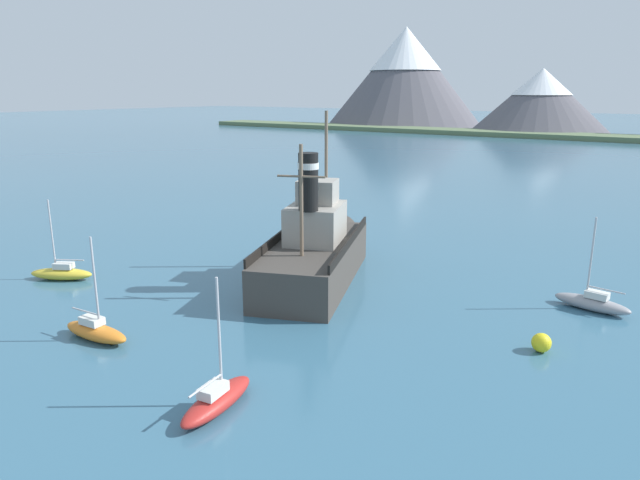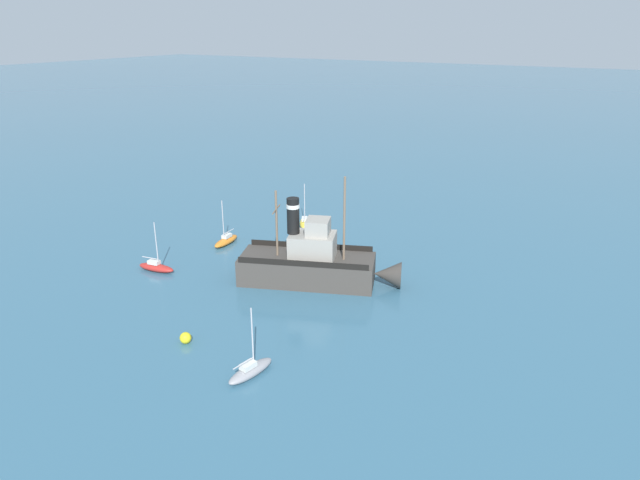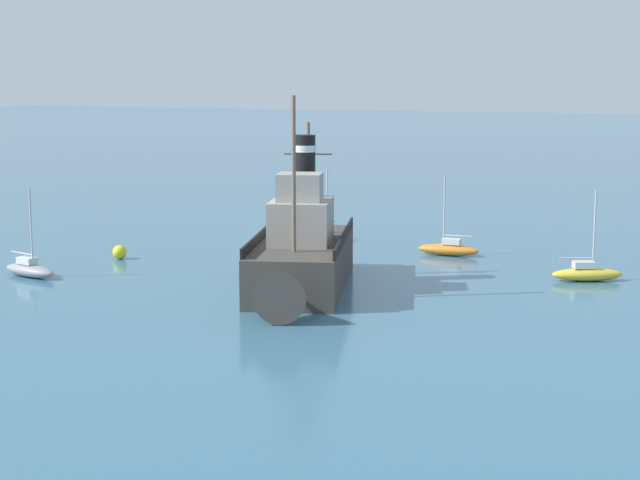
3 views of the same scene
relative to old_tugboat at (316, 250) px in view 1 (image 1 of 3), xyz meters
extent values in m
plane|color=#38667F|center=(-0.06, 0.25, -1.83)|extent=(600.00, 600.00, 0.00)
cone|color=#56545B|center=(-67.40, 147.00, 13.63)|extent=(50.32, 50.32, 30.92)
cone|color=white|center=(-67.40, 147.00, 22.36)|extent=(23.17, 23.17, 13.56)
cone|color=#56545B|center=(-21.87, 137.63, 6.67)|extent=(36.86, 36.86, 17.00)
cone|color=white|center=(-21.87, 137.63, 11.70)|extent=(16.00, 16.00, 7.03)
cube|color=#5B704C|center=(-0.06, 120.71, -1.23)|extent=(240.00, 12.00, 1.20)
cube|color=#423D38|center=(0.22, -0.57, -0.63)|extent=(8.46, 12.78, 2.40)
cone|color=#423D38|center=(-2.39, 6.14, -0.63)|extent=(3.06, 3.09, 2.35)
cube|color=#9E998E|center=(0.04, -0.11, 1.67)|extent=(4.25, 4.82, 2.20)
cube|color=#9E998E|center=(-0.14, 0.36, 3.47)|extent=(2.78, 2.66, 1.40)
cylinder|color=black|center=(0.66, -1.69, 4.37)|extent=(1.10, 1.10, 3.20)
cylinder|color=silver|center=(0.66, -1.69, 5.27)|extent=(1.16, 1.16, 0.35)
cylinder|color=#75604C|center=(-0.97, 2.50, 4.32)|extent=(0.20, 0.20, 7.50)
cylinder|color=#75604C|center=(1.20, -3.09, 3.57)|extent=(0.20, 0.20, 6.00)
cylinder|color=#75604C|center=(1.20, -3.09, 4.89)|extent=(2.47, 1.06, 0.12)
cube|color=black|center=(-1.79, -1.36, 0.82)|extent=(4.25, 10.67, 0.50)
cube|color=black|center=(2.23, 0.21, 0.82)|extent=(4.25, 10.67, 0.50)
ellipsoid|color=orange|center=(-3.34, -12.87, -1.48)|extent=(3.87, 1.38, 0.70)
cube|color=silver|center=(-3.54, -12.88, -0.95)|extent=(1.15, 0.72, 0.36)
cylinder|color=#B7B7BC|center=(-3.04, -12.85, 0.97)|extent=(0.10, 0.10, 4.20)
cylinder|color=#B7B7BC|center=(-3.94, -12.91, -0.58)|extent=(1.80, 0.22, 0.08)
ellipsoid|color=#B22823|center=(5.49, -14.05, -1.48)|extent=(1.62, 3.92, 0.70)
cube|color=silver|center=(5.52, -14.25, -0.95)|extent=(0.79, 1.18, 0.36)
cylinder|color=#B7B7BC|center=(5.45, -13.75, 0.97)|extent=(0.10, 0.10, 4.20)
cylinder|color=#B7B7BC|center=(5.57, -14.64, -0.58)|extent=(0.33, 1.79, 0.08)
ellipsoid|color=gray|center=(14.72, 3.96, -1.48)|extent=(3.92, 1.67, 0.70)
cube|color=silver|center=(14.92, 3.93, -0.95)|extent=(1.18, 0.80, 0.36)
cylinder|color=#B7B7BC|center=(14.42, 4.01, 0.97)|extent=(0.10, 0.10, 4.20)
cylinder|color=#B7B7BC|center=(15.31, 3.87, -0.58)|extent=(1.79, 0.35, 0.08)
ellipsoid|color=gold|center=(-12.62, -8.83, -1.48)|extent=(3.85, 2.83, 0.70)
cube|color=silver|center=(-12.45, -8.74, -0.95)|extent=(1.27, 1.10, 0.36)
cylinder|color=#B7B7BC|center=(-12.88, -8.98, 0.97)|extent=(0.10, 0.10, 4.20)
cylinder|color=#B7B7BC|center=(-12.10, -8.54, -0.58)|extent=(1.61, 0.96, 0.08)
sphere|color=yellow|center=(13.82, -2.63, -1.41)|extent=(0.85, 0.85, 0.85)
camera|label=1|loc=(18.83, -26.96, 9.22)|focal=32.00mm
camera|label=2|loc=(40.13, 24.23, 20.06)|focal=32.00mm
camera|label=3|loc=(-23.43, 43.39, 8.66)|focal=55.00mm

